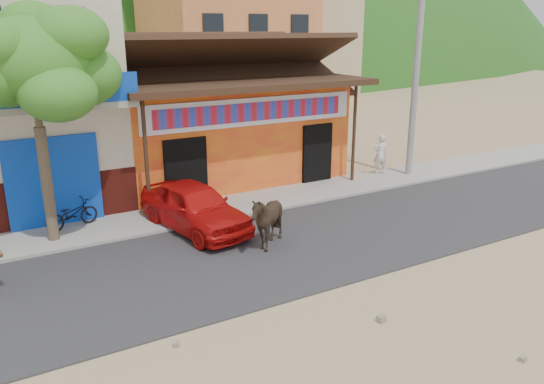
{
  "coord_description": "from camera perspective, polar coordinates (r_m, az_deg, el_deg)",
  "views": [
    {
      "loc": [
        -6.07,
        -8.38,
        5.5
      ],
      "look_at": [
        0.46,
        3.0,
        1.4
      ],
      "focal_mm": 35.0,
      "sensor_mm": 36.0,
      "label": 1
    }
  ],
  "objects": [
    {
      "name": "apartment_front",
      "position": [
        35.72,
        -5.14,
        18.09
      ],
      "size": [
        9.0,
        9.0,
        12.0
      ],
      "primitive_type": "cube",
      "color": "#CC723F",
      "rests_on": "ground"
    },
    {
      "name": "red_car",
      "position": [
        14.91,
        -8.34,
        -1.56
      ],
      "size": [
        2.32,
        4.19,
        1.35
      ],
      "primitive_type": "imported",
      "rotation": [
        0.0,
        0.0,
        0.19
      ],
      "color": "red",
      "rests_on": "road"
    },
    {
      "name": "dance_club",
      "position": [
        20.41,
        -6.08,
        6.81
      ],
      "size": [
        8.0,
        6.0,
        3.6
      ],
      "primitive_type": "cube",
      "color": "orange",
      "rests_on": "ground"
    },
    {
      "name": "sidewalk",
      "position": [
        16.53,
        -6.57,
        -1.98
      ],
      "size": [
        60.0,
        2.0,
        0.12
      ],
      "primitive_type": "cube",
      "color": "gray",
      "rests_on": "ground"
    },
    {
      "name": "scooter",
      "position": [
        15.77,
        -20.73,
        -2.24
      ],
      "size": [
        1.59,
        0.94,
        0.79
      ],
      "primitive_type": "imported",
      "rotation": [
        0.0,
        0.0,
        1.87
      ],
      "color": "black",
      "rests_on": "sidewalk"
    },
    {
      "name": "ground",
      "position": [
        11.72,
        5.46,
        -10.72
      ],
      "size": [
        120.0,
        120.0,
        0.0
      ],
      "primitive_type": "plane",
      "color": "#9E825B",
      "rests_on": "ground"
    },
    {
      "name": "utility_pole",
      "position": [
        20.31,
        15.29,
        12.86
      ],
      "size": [
        0.24,
        0.24,
        8.0
      ],
      "primitive_type": "cylinder",
      "color": "gray",
      "rests_on": "sidewalk"
    },
    {
      "name": "cow_dark",
      "position": [
        13.5,
        -0.55,
        -3.09
      ],
      "size": [
        1.42,
        1.28,
        1.49
      ],
      "primitive_type": "imported",
      "rotation": [
        0.0,
        0.0,
        -1.63
      ],
      "color": "black",
      "rests_on": "road"
    },
    {
      "name": "pedestrian",
      "position": [
        20.55,
        11.57,
        4.01
      ],
      "size": [
        0.64,
        0.52,
        1.52
      ],
      "primitive_type": "imported",
      "rotation": [
        0.0,
        0.0,
        2.83
      ],
      "color": "silver",
      "rests_on": "sidewalk"
    },
    {
      "name": "apartment_rear",
      "position": [
        45.31,
        2.35,
        16.7
      ],
      "size": [
        8.0,
        8.0,
        10.0
      ],
      "primitive_type": "cube",
      "color": "tan",
      "rests_on": "ground"
    },
    {
      "name": "tree",
      "position": [
        14.45,
        -23.74,
        6.42
      ],
      "size": [
        3.0,
        3.0,
        6.0
      ],
      "primitive_type": null,
      "color": "#2D721E",
      "rests_on": "sidewalk"
    },
    {
      "name": "road",
      "position": [
        13.61,
        -0.63,
        -6.39
      ],
      "size": [
        60.0,
        5.0,
        0.04
      ],
      "primitive_type": "cube",
      "color": "#28282B",
      "rests_on": "ground"
    }
  ]
}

